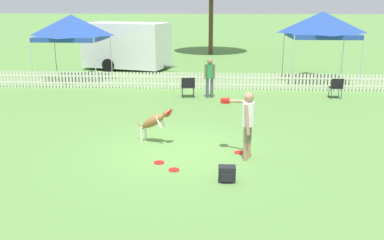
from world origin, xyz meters
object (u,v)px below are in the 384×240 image
object	(u,v)px
folding_chair_center	(336,86)
canopy_tent_secondary	(322,25)
frisbee_near_dog	(174,170)
handler_person	(246,117)
equipment_trailer	(127,45)
backpack_on_grass	(227,174)
folding_chair_blue_left	(188,85)
spectator_standing	(210,75)
leaping_dog	(154,121)
canopy_tent_main	(72,27)
frisbee_midfield	(239,152)
frisbee_near_handler	(159,163)

from	to	relation	value
folding_chair_center	canopy_tent_secondary	world-z (taller)	canopy_tent_secondary
frisbee_near_dog	canopy_tent_secondary	bearing A→B (deg)	63.38
handler_person	equipment_trailer	xyz separation A→B (m)	(-5.64, 13.58, 0.30)
handler_person	backpack_on_grass	distance (m)	1.66
folding_chair_center	folding_chair_blue_left	bearing A→B (deg)	1.80
canopy_tent_secondary	spectator_standing	size ratio (longest dim) A/B	2.10
handler_person	leaping_dog	bearing A→B (deg)	90.33
spectator_standing	canopy_tent_main	bearing A→B (deg)	-34.65
folding_chair_blue_left	equipment_trailer	distance (m)	8.01
canopy_tent_main	equipment_trailer	world-z (taller)	canopy_tent_main
folding_chair_blue_left	folding_chair_center	size ratio (longest dim) A/B	1.02
folding_chair_blue_left	canopy_tent_secondary	bearing A→B (deg)	-154.63
backpack_on_grass	leaping_dog	bearing A→B (deg)	127.90
leaping_dog	equipment_trailer	size ratio (longest dim) A/B	0.22
spectator_standing	equipment_trailer	distance (m)	8.39
equipment_trailer	leaping_dog	bearing A→B (deg)	-59.88
folding_chair_blue_left	spectator_standing	bearing A→B (deg)	174.46
canopy_tent_main	equipment_trailer	bearing A→B (deg)	63.25
frisbee_near_dog	frisbee_midfield	bearing A→B (deg)	39.21
folding_chair_blue_left	leaping_dog	bearing A→B (deg)	77.90
frisbee_midfield	canopy_tent_main	distance (m)	12.36
backpack_on_grass	equipment_trailer	xyz separation A→B (m)	(-5.19, 14.93, 1.15)
leaping_dog	folding_chair_center	world-z (taller)	leaping_dog
handler_person	leaping_dog	xyz separation A→B (m)	(-2.31, 1.03, -0.42)
frisbee_near_handler	spectator_standing	xyz separation A→B (m)	(1.01, 7.03, 0.89)
leaping_dog	canopy_tent_secondary	world-z (taller)	canopy_tent_secondary
handler_person	canopy_tent_secondary	bearing A→B (deg)	3.39
frisbee_near_handler	equipment_trailer	world-z (taller)	equipment_trailer
handler_person	canopy_tent_main	world-z (taller)	canopy_tent_main
canopy_tent_secondary	spectator_standing	xyz separation A→B (m)	(-4.93, -3.63, -1.70)
frisbee_near_handler	frisbee_midfield	size ratio (longest dim) A/B	1.00
folding_chair_center	canopy_tent_main	world-z (taller)	canopy_tent_main
handler_person	spectator_standing	size ratio (longest dim) A/B	1.07
backpack_on_grass	equipment_trailer	bearing A→B (deg)	109.17
backpack_on_grass	canopy_tent_secondary	bearing A→B (deg)	69.25
frisbee_near_handler	folding_chair_center	world-z (taller)	folding_chair_center
frisbee_near_dog	canopy_tent_main	world-z (taller)	canopy_tent_main
frisbee_near_dog	canopy_tent_main	distance (m)	12.58
frisbee_near_dog	equipment_trailer	size ratio (longest dim) A/B	0.05
leaping_dog	canopy_tent_secondary	bearing A→B (deg)	170.29
leaping_dog	frisbee_near_handler	size ratio (longest dim) A/B	4.79
folding_chair_center	canopy_tent_secondary	distance (m)	4.07
leaping_dog	frisbee_near_dog	xyz separation A→B (m)	(0.70, -1.86, -0.59)
frisbee_near_handler	frisbee_near_dog	distance (m)	0.57
backpack_on_grass	canopy_tent_secondary	size ratio (longest dim) A/B	0.11
canopy_tent_main	canopy_tent_secondary	xyz separation A→B (m)	(11.36, 0.19, 0.15)
frisbee_midfield	equipment_trailer	xyz separation A→B (m)	(-5.53, 13.19, 1.30)
frisbee_midfield	folding_chair_blue_left	xyz separation A→B (m)	(-1.70, 6.20, 0.47)
frisbee_near_dog	spectator_standing	world-z (taller)	spectator_standing
folding_chair_center	spectator_standing	xyz separation A→B (m)	(-4.84, -0.16, 0.43)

